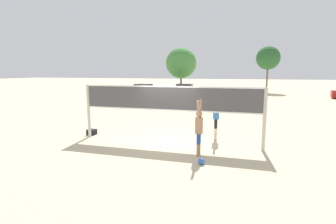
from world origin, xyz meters
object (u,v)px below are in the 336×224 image
player_spiker (199,127)px  gear_bag (92,132)px  tree_left_cluster (181,63)px  volleyball (201,161)px  volleyball_net (168,104)px  player_blocker (216,113)px  parked_car_mid (186,89)px  parked_car_near (144,89)px  tree_right_cluster (268,58)px

player_spiker → gear_bag: player_spiker is taller
player_spiker → gear_bag: 5.84m
tree_left_cluster → volleyball: bearing=-75.0°
volleyball_net → tree_left_cluster: size_ratio=1.18×
player_spiker → volleyball: size_ratio=9.32×
volleyball_net → player_blocker: volleyball_net is taller
player_blocker → tree_left_cluster: 28.55m
volleyball_net → parked_car_mid: volleyball_net is taller
player_blocker → parked_car_mid: bearing=-164.1°
volleyball_net → parked_car_mid: bearing=101.0°
volleyball_net → player_blocker: (1.86, 1.27, -0.49)m
parked_car_mid → tree_left_cluster: (-1.61, 3.69, 3.67)m
player_blocker → volleyball: size_ratio=10.27×
player_blocker → parked_car_near: (-12.37, 22.44, -0.59)m
tree_right_cluster → volleyball: bearing=-97.2°
volleyball_net → tree_left_cluster: bearing=102.7°
player_spiker → player_blocker: (0.31, 2.62, 0.12)m
volleyball → gear_bag: 6.30m
gear_bag → player_spiker: bearing=-17.4°
volleyball_net → tree_left_cluster: (-6.42, 28.42, 2.61)m
parked_car_mid → tree_left_cluster: 5.45m
player_blocker → gear_bag: player_blocker is taller
player_spiker → tree_left_cluster: tree_left_cluster is taller
volleyball_net → parked_car_mid: 25.21m
gear_bag → parked_car_near: parked_car_near is taller
player_spiker → player_blocker: bearing=-6.8°
player_spiker → volleyball: (0.25, -0.85, -0.96)m
parked_car_mid → tree_left_cluster: tree_left_cluster is taller
gear_bag → parked_car_near: bearing=105.7°
parked_car_mid → volleyball_net: bearing=-80.9°
parked_car_mid → player_spiker: bearing=-78.2°
volleyball_net → volleyball: volleyball_net is taller
volleyball_net → volleyball: 3.24m
parked_car_mid → tree_left_cluster: size_ratio=0.72×
parked_car_mid → tree_left_cluster: bearing=111.6°
parked_car_near → tree_right_cluster: tree_right_cluster is taller
tree_left_cluster → tree_right_cluster: (12.39, 2.44, 0.68)m
parked_car_mid → parked_car_near: bearing=-171.8°
player_spiker → parked_car_mid: player_spiker is taller
player_spiker → player_blocker: size_ratio=0.91×
tree_right_cluster → parked_car_near: bearing=-156.5°
parked_car_mid → tree_right_cluster: tree_right_cluster is taller
player_blocker → parked_car_near: bearing=-151.1°
player_blocker → tree_left_cluster: tree_left_cluster is taller
volleyball → parked_car_mid: (-6.61, 26.92, 0.50)m
parked_car_near → tree_right_cluster: bearing=34.5°
player_blocker → volleyball_net: bearing=-55.6°
tree_right_cluster → volleyball_net: bearing=-101.0°
parked_car_near → volleyball_net: bearing=-55.1°
player_blocker → parked_car_mid: size_ratio=0.47×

